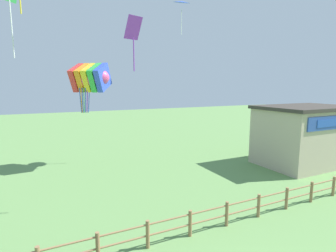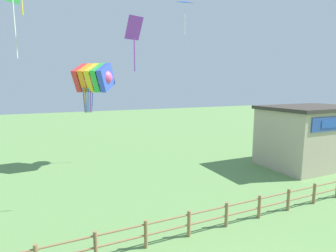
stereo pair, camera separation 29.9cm
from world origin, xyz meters
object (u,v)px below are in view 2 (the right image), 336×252
kite_rainbow_parafoil (94,78)px  kite_purple_streamer (134,33)px  kite_blue_delta (185,2)px  seaside_building (309,136)px

kite_rainbow_parafoil → kite_purple_streamer: size_ratio=1.46×
kite_purple_streamer → kite_blue_delta: bearing=47.3°
seaside_building → kite_rainbow_parafoil: 16.24m
kite_rainbow_parafoil → kite_blue_delta: 8.77m
seaside_building → kite_rainbow_parafoil: size_ratio=1.97×
seaside_building → kite_rainbow_parafoil: kite_rainbow_parafoil is taller
kite_purple_streamer → kite_blue_delta: 9.53m
kite_purple_streamer → seaside_building: bearing=4.8°
kite_rainbow_parafoil → kite_blue_delta: bearing=-9.3°
seaside_building → kite_blue_delta: (-7.65, 5.29, 9.79)m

